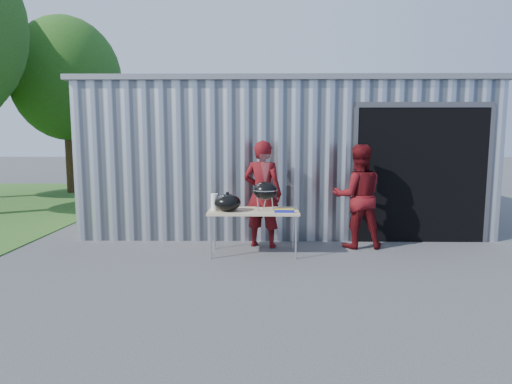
{
  "coord_description": "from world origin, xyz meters",
  "views": [
    {
      "loc": [
        0.32,
        -6.25,
        1.93
      ],
      "look_at": [
        0.24,
        0.84,
        1.05
      ],
      "focal_mm": 30.0,
      "sensor_mm": 36.0,
      "label": 1
    }
  ],
  "objects_px": {
    "kettle_grill": "(265,185)",
    "person_cook": "(263,194)",
    "person_bystander": "(358,196)",
    "folding_table": "(253,212)"
  },
  "relations": [
    {
      "from": "folding_table",
      "to": "person_cook",
      "type": "relative_size",
      "value": 0.78
    },
    {
      "from": "kettle_grill",
      "to": "person_cook",
      "type": "relative_size",
      "value": 0.49
    },
    {
      "from": "kettle_grill",
      "to": "person_bystander",
      "type": "relative_size",
      "value": 0.51
    },
    {
      "from": "kettle_grill",
      "to": "person_cook",
      "type": "xyz_separation_m",
      "value": [
        -0.04,
        0.53,
        -0.22
      ]
    },
    {
      "from": "person_cook",
      "to": "folding_table",
      "type": "bearing_deg",
      "value": 88.72
    },
    {
      "from": "kettle_grill",
      "to": "person_bystander",
      "type": "height_order",
      "value": "person_bystander"
    },
    {
      "from": "kettle_grill",
      "to": "person_cook",
      "type": "bearing_deg",
      "value": 94.37
    },
    {
      "from": "kettle_grill",
      "to": "folding_table",
      "type": "bearing_deg",
      "value": 172.4
    },
    {
      "from": "person_cook",
      "to": "person_bystander",
      "type": "xyz_separation_m",
      "value": [
        1.69,
        -0.02,
        -0.04
      ]
    },
    {
      "from": "kettle_grill",
      "to": "person_bystander",
      "type": "bearing_deg",
      "value": 17.06
    }
  ]
}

